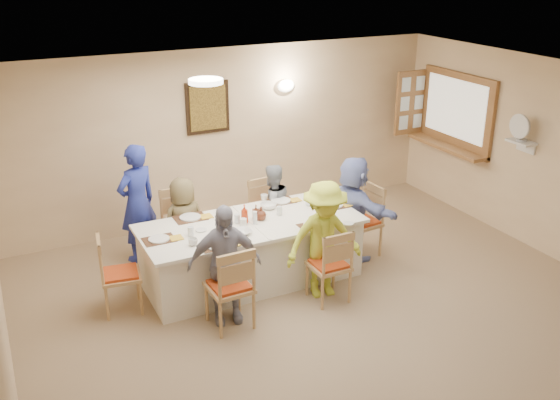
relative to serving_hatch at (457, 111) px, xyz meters
name	(u,v)px	position (x,y,z in m)	size (l,w,h in m)	color
ground	(357,336)	(-3.21, -2.40, -1.50)	(7.00, 7.00, 0.00)	#917B5D
room_walls	(364,201)	(-3.21, -2.40, 0.01)	(7.00, 7.00, 7.00)	beige
wall_picture	(208,108)	(-3.51, 1.06, 0.20)	(0.62, 0.05, 0.72)	black
wall_sconce	(286,86)	(-2.31, 1.04, 0.40)	(0.26, 0.09, 0.18)	white
ceiling_light	(206,81)	(-4.21, -0.90, 0.97)	(0.36, 0.36, 0.05)	white
serving_hatch	(457,111)	(0.00, 0.00, 0.00)	(0.06, 1.50, 1.15)	#986237
hatch_sill	(447,146)	(-0.12, 0.00, -0.53)	(0.30, 1.50, 0.05)	#986237
shutter_door	(411,103)	(-0.26, 0.76, 0.00)	(0.55, 0.04, 1.00)	#986237
fan_shelf	(521,142)	(-0.08, -1.35, -0.10)	(0.22, 0.36, 0.03)	white
desk_fan	(521,131)	(-0.11, -1.35, 0.05)	(0.30, 0.30, 0.28)	#A5A5A8
dining_table	(251,251)	(-3.71, -0.82, -1.12)	(2.60, 1.10, 0.76)	white
chair_back_left	(182,228)	(-4.31, -0.02, -1.02)	(0.46, 0.46, 0.95)	tan
chair_back_right	(268,213)	(-3.11, -0.02, -1.05)	(0.43, 0.43, 0.90)	tan
chair_front_left	(229,285)	(-4.31, -1.62, -1.02)	(0.46, 0.46, 0.95)	tan
chair_front_right	(329,264)	(-3.11, -1.62, -1.05)	(0.43, 0.43, 0.90)	tan
chair_left_end	(121,273)	(-5.26, -0.82, -1.05)	(0.43, 0.43, 0.90)	tan
chair_right_end	(361,221)	(-2.16, -0.82, -1.03)	(0.45, 0.45, 0.94)	tan
diner_back_left	(184,223)	(-4.31, -0.14, -0.91)	(0.64, 0.48, 1.18)	brown
diner_back_right	(272,207)	(-3.11, -0.14, -0.92)	(0.61, 0.50, 1.17)	#8D949F
diner_front_left	(224,264)	(-4.31, -1.50, -0.83)	(0.83, 0.47, 1.33)	#9595A7
diner_front_right	(324,240)	(-3.11, -1.50, -0.81)	(0.95, 0.62, 1.39)	#CCDD3A
diner_right_end	(353,208)	(-2.29, -0.82, -0.82)	(0.59, 1.31, 1.36)	#8999DD
caregiver	(137,203)	(-4.76, 0.33, -0.73)	(0.66, 0.56, 1.54)	#2534A0
placemat_fl	(215,246)	(-4.31, -1.24, -0.74)	(0.32, 0.24, 0.01)	#472B19
plate_fl	(215,245)	(-4.31, -1.24, -0.73)	(0.24, 0.24, 0.02)	white
napkin_fl	(233,244)	(-4.13, -1.29, -0.73)	(0.15, 0.15, 0.01)	gold
placemat_fr	(313,226)	(-3.11, -1.24, -0.74)	(0.33, 0.24, 0.01)	#472B19
plate_fr	(313,225)	(-3.11, -1.24, -0.73)	(0.23, 0.23, 0.01)	white
napkin_fr	(329,224)	(-2.93, -1.29, -0.73)	(0.14, 0.14, 0.01)	gold
placemat_bl	(190,218)	(-4.31, -0.40, -0.74)	(0.38, 0.28, 0.01)	#472B19
plate_bl	(190,217)	(-4.31, -0.40, -0.73)	(0.25, 0.25, 0.02)	white
napkin_bl	(206,216)	(-4.13, -0.45, -0.73)	(0.15, 0.15, 0.01)	gold
placemat_br	(281,201)	(-3.11, -0.40, -0.74)	(0.35, 0.26, 0.01)	#472B19
plate_br	(281,201)	(-3.11, -0.40, -0.73)	(0.25, 0.25, 0.02)	white
napkin_br	(295,200)	(-2.93, -0.45, -0.73)	(0.13, 0.13, 0.01)	gold
placemat_le	(159,240)	(-4.81, -0.82, -0.74)	(0.35, 0.26, 0.01)	#472B19
plate_le	(159,239)	(-4.81, -0.82, -0.73)	(0.23, 0.23, 0.01)	white
napkin_le	(176,238)	(-4.63, -0.87, -0.73)	(0.14, 0.14, 0.01)	gold
placemat_re	(333,206)	(-2.59, -0.82, -0.74)	(0.36, 0.27, 0.01)	#472B19
plate_re	(333,205)	(-2.59, -0.82, -0.73)	(0.24, 0.24, 0.02)	white
napkin_re	(348,204)	(-2.41, -0.87, -0.73)	(0.15, 0.15, 0.01)	gold
teacup_a	(193,242)	(-4.51, -1.11, -0.70)	(0.12, 0.12, 0.08)	white
teacup_b	(264,198)	(-3.29, -0.30, -0.70)	(0.11, 0.11, 0.09)	white
bowl_a	(242,232)	(-3.93, -1.09, -0.71)	(0.23, 0.23, 0.05)	white
bowl_b	(268,206)	(-3.34, -0.54, -0.71)	(0.24, 0.24, 0.06)	white
condiment_ketchup	(244,214)	(-3.78, -0.82, -0.63)	(0.11, 0.11, 0.23)	red
condiment_brown	(256,212)	(-3.62, -0.78, -0.65)	(0.10, 0.11, 0.18)	#5A2818
condiment_malt	(261,213)	(-3.57, -0.81, -0.66)	(0.16, 0.16, 0.16)	#5A2818
drinking_glass	(237,218)	(-3.86, -0.77, -0.68)	(0.07, 0.07, 0.10)	silver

